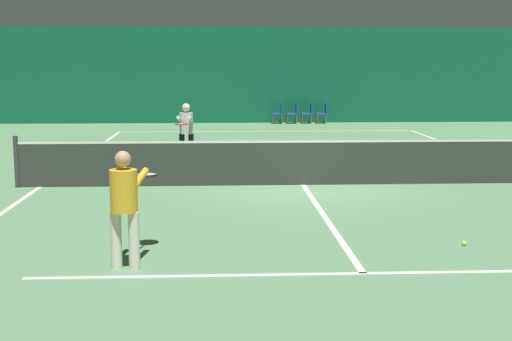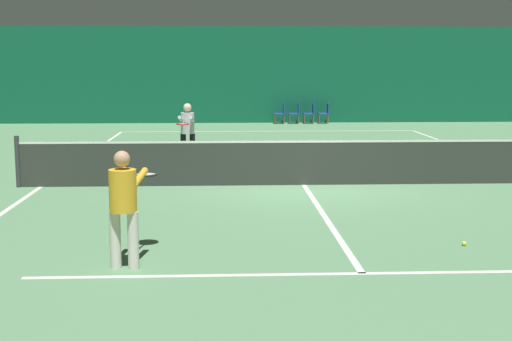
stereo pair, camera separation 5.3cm
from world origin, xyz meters
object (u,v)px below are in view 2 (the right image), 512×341
tennis_net (304,161)px  courtside_chair_2 (310,112)px  player_far (187,128)px  courtside_chair_1 (296,112)px  courtside_chair_3 (325,112)px  tennis_ball (464,244)px  courtside_chair_0 (281,112)px  player_near (124,200)px

tennis_net → courtside_chair_2: (1.98, 15.22, -0.03)m
player_far → courtside_chair_2: 12.56m
player_far → courtside_chair_2: player_far is taller
tennis_net → courtside_chair_1: size_ratio=14.29×
courtside_chair_1 → courtside_chair_3: size_ratio=1.00×
player_far → tennis_ball: bearing=30.7°
courtside_chair_1 → courtside_chair_0: bearing=-90.0°
courtside_chair_2 → courtside_chair_3: 0.62m
player_near → courtside_chair_3: (5.54, 21.22, -0.39)m
courtside_chair_2 → courtside_chair_3: same height
courtside_chair_3 → courtside_chair_1: bearing=-90.0°
player_far → courtside_chair_2: bearing=162.8°
player_near → player_far: player_far is taller
player_near → courtside_chair_1: 21.65m
player_far → courtside_chair_0: bearing=168.3°
courtside_chair_3 → tennis_net: bearing=-9.7°
player_near → courtside_chair_2: bearing=-1.6°
player_near → player_far: size_ratio=0.98×
player_far → tennis_ball: player_far is taller
tennis_net → courtside_chair_2: bearing=82.6°
tennis_net → courtside_chair_1: tennis_net is taller
player_near → courtside_chair_1: (4.29, 21.22, -0.39)m
courtside_chair_0 → courtside_chair_2: (1.25, 0.00, 0.00)m
tennis_net → courtside_chair_3: size_ratio=14.29×
player_far → courtside_chair_2: size_ratio=1.82×
tennis_ball → courtside_chair_1: bearing=91.0°
courtside_chair_3 → tennis_ball: bearing=-2.6°
tennis_net → courtside_chair_0: 15.24m
player_near → courtside_chair_3: 21.93m
courtside_chair_1 → courtside_chair_3: (1.25, 0.00, 0.00)m
tennis_net → courtside_chair_0: size_ratio=14.29×
courtside_chair_1 → tennis_ball: size_ratio=12.73×
player_far → tennis_ball: 9.74m
tennis_net → courtside_chair_0: (0.73, 15.22, -0.03)m
courtside_chair_1 → tennis_ball: (0.34, -20.37, -0.45)m
tennis_ball → courtside_chair_0: bearing=92.7°
tennis_net → courtside_chair_2: size_ratio=14.29×
tennis_net → player_near: bearing=-116.0°
courtside_chair_0 → courtside_chair_2: same height
tennis_net → courtside_chair_3: 15.44m
courtside_chair_3 → courtside_chair_0: bearing=-90.0°
player_near → courtside_chair_2: (4.91, 21.22, -0.39)m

